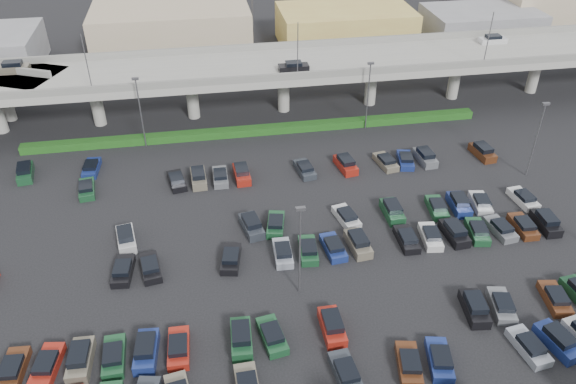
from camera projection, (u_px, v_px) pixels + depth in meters
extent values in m
plane|color=black|center=(286.00, 241.00, 61.85)|extent=(280.00, 280.00, 0.00)
cube|color=gray|center=(251.00, 69.00, 83.77)|extent=(150.00, 13.00, 1.10)
cube|color=slate|center=(255.00, 79.00, 78.09)|extent=(150.00, 0.50, 1.00)
cube|color=slate|center=(246.00, 47.00, 88.25)|extent=(150.00, 0.50, 1.00)
cylinder|color=gray|center=(97.00, 104.00, 82.79)|extent=(1.80, 1.80, 6.70)
cube|color=slate|center=(93.00, 84.00, 81.01)|extent=(2.60, 9.75, 0.50)
cylinder|color=gray|center=(192.00, 97.00, 84.73)|extent=(1.80, 1.80, 6.70)
cube|color=slate|center=(190.00, 77.00, 82.95)|extent=(2.60, 9.75, 0.50)
cylinder|color=gray|center=(284.00, 91.00, 86.66)|extent=(1.80, 1.80, 6.70)
cube|color=slate|center=(284.00, 71.00, 84.88)|extent=(2.60, 9.75, 0.50)
cylinder|color=gray|center=(371.00, 84.00, 88.60)|extent=(1.80, 1.80, 6.70)
cube|color=slate|center=(373.00, 65.00, 86.82)|extent=(2.60, 9.75, 0.50)
cylinder|color=gray|center=(455.00, 78.00, 90.54)|extent=(1.80, 1.80, 6.70)
cube|color=slate|center=(458.00, 60.00, 88.75)|extent=(2.60, 9.75, 0.50)
cylinder|color=gray|center=(535.00, 73.00, 92.47)|extent=(1.80, 1.80, 6.70)
cube|color=slate|center=(539.00, 54.00, 90.69)|extent=(2.60, 9.75, 0.50)
cube|color=#665F50|center=(14.00, 69.00, 80.90)|extent=(4.40, 1.82, 1.05)
cube|color=black|center=(12.00, 64.00, 80.43)|extent=(2.60, 1.60, 0.65)
cube|color=black|center=(294.00, 68.00, 81.61)|extent=(4.40, 1.82, 0.82)
cube|color=black|center=(294.00, 63.00, 81.26)|extent=(2.30, 1.60, 0.50)
cube|color=#BABABC|center=(493.00, 40.00, 91.19)|extent=(4.40, 1.82, 0.82)
cube|color=black|center=(493.00, 37.00, 90.84)|extent=(2.30, 1.60, 0.50)
cylinder|color=#4F4E54|center=(87.00, 64.00, 73.19)|extent=(0.14, 0.14, 8.00)
cylinder|color=#4F4E54|center=(298.00, 51.00, 77.06)|extent=(0.14, 0.14, 8.00)
cylinder|color=#4F4E54|center=(488.00, 40.00, 80.94)|extent=(0.14, 0.14, 8.00)
cylinder|color=gray|center=(6.00, 99.00, 84.01)|extent=(1.60, 1.60, 6.70)
cube|color=#173D12|center=(258.00, 130.00, 81.87)|extent=(66.00, 1.60, 1.10)
cube|color=#2A2F37|center=(346.00, 373.00, 46.86)|extent=(2.21, 4.55, 0.82)
cube|color=black|center=(347.00, 370.00, 46.34)|extent=(1.80, 2.44, 0.50)
cube|color=#4C2714|center=(409.00, 364.00, 47.62)|extent=(2.65, 4.67, 0.82)
cube|color=black|center=(410.00, 361.00, 47.10)|extent=(2.02, 2.57, 0.50)
cube|color=navy|center=(439.00, 360.00, 48.00)|extent=(2.68, 4.68, 0.82)
cube|color=black|center=(441.00, 357.00, 47.48)|extent=(2.04, 2.58, 0.50)
cube|color=gray|center=(528.00, 347.00, 49.14)|extent=(2.39, 4.60, 0.82)
cube|color=black|center=(531.00, 344.00, 48.62)|extent=(1.89, 2.49, 0.50)
cube|color=navy|center=(558.00, 342.00, 49.46)|extent=(2.73, 4.69, 1.05)
cube|color=black|center=(560.00, 336.00, 48.99)|extent=(2.13, 2.89, 0.65)
cube|color=#4C2714|center=(13.00, 370.00, 47.12)|extent=(2.11, 4.51, 0.82)
cube|color=black|center=(11.00, 367.00, 46.60)|extent=(1.75, 2.40, 0.50)
cube|color=maroon|center=(47.00, 366.00, 47.50)|extent=(2.45, 4.62, 0.82)
cube|color=black|center=(45.00, 363.00, 46.98)|extent=(1.92, 2.51, 0.50)
cube|color=#665F50|center=(81.00, 360.00, 47.82)|extent=(2.00, 4.47, 1.05)
cube|color=black|center=(79.00, 354.00, 47.35)|extent=(1.71, 2.66, 0.65)
cube|color=#184426|center=(114.00, 357.00, 48.26)|extent=(1.94, 4.45, 0.82)
cube|color=black|center=(113.00, 354.00, 47.74)|extent=(1.67, 2.34, 0.50)
cube|color=navy|center=(147.00, 352.00, 48.58)|extent=(2.17, 4.53, 1.05)
cube|color=black|center=(145.00, 345.00, 48.11)|extent=(1.80, 2.72, 0.65)
cube|color=maroon|center=(179.00, 348.00, 49.02)|extent=(1.94, 4.45, 0.82)
cube|color=black|center=(178.00, 345.00, 48.50)|extent=(1.67, 2.34, 0.50)
cube|color=#184426|center=(241.00, 339.00, 49.72)|extent=(2.04, 4.49, 1.05)
cube|color=black|center=(241.00, 333.00, 49.25)|extent=(1.73, 2.68, 0.65)
cube|color=#184426|center=(272.00, 336.00, 50.16)|extent=(2.52, 4.64, 0.82)
cube|color=black|center=(272.00, 333.00, 49.65)|extent=(1.96, 2.53, 0.50)
cube|color=maroon|center=(332.00, 327.00, 50.86)|extent=(1.85, 4.41, 1.05)
cube|color=black|center=(332.00, 321.00, 50.39)|extent=(1.62, 2.61, 0.65)
cube|color=black|center=(474.00, 309.00, 52.76)|extent=(2.33, 4.58, 1.05)
cube|color=black|center=(476.00, 302.00, 52.30)|extent=(1.90, 2.77, 0.65)
cube|color=#595B61|center=(501.00, 306.00, 53.21)|extent=(2.66, 4.68, 0.82)
cube|color=black|center=(504.00, 303.00, 52.69)|extent=(2.03, 2.57, 0.50)
cube|color=#4C2714|center=(555.00, 299.00, 53.97)|extent=(2.45, 4.62, 0.82)
cube|color=black|center=(557.00, 296.00, 53.45)|extent=(1.92, 2.51, 0.50)
cube|color=black|center=(123.00, 271.00, 57.20)|extent=(2.25, 4.56, 0.82)
cube|color=black|center=(122.00, 268.00, 56.69)|extent=(1.82, 2.45, 0.50)
cube|color=black|center=(151.00, 268.00, 57.58)|extent=(2.50, 4.64, 0.82)
cube|color=black|center=(150.00, 265.00, 57.07)|extent=(1.95, 2.53, 0.50)
cube|color=black|center=(231.00, 259.00, 58.72)|extent=(2.61, 4.66, 0.82)
cube|color=black|center=(231.00, 256.00, 58.21)|extent=(2.00, 2.56, 0.50)
cube|color=gray|center=(283.00, 253.00, 59.49)|extent=(1.97, 4.46, 0.82)
cube|color=black|center=(283.00, 250.00, 58.97)|extent=(1.68, 2.35, 0.50)
cube|color=#184426|center=(308.00, 250.00, 59.87)|extent=(2.21, 4.55, 0.82)
cube|color=black|center=(309.00, 247.00, 59.35)|extent=(1.81, 2.44, 0.50)
cube|color=navy|center=(333.00, 248.00, 60.25)|extent=(2.26, 4.56, 0.82)
cube|color=black|center=(334.00, 244.00, 59.73)|extent=(1.83, 2.45, 0.50)
cube|color=#665F50|center=(358.00, 244.00, 60.56)|extent=(2.23, 4.55, 1.05)
cube|color=black|center=(359.00, 238.00, 60.10)|extent=(1.84, 2.74, 0.65)
cube|color=black|center=(407.00, 239.00, 61.39)|extent=(1.90, 4.43, 0.82)
cube|color=black|center=(408.00, 236.00, 60.87)|extent=(1.64, 2.33, 0.50)
cube|color=silver|center=(430.00, 237.00, 61.77)|extent=(2.34, 4.59, 0.82)
cube|color=black|center=(432.00, 233.00, 61.25)|extent=(1.87, 2.48, 0.50)
cube|color=black|center=(454.00, 233.00, 62.08)|extent=(2.12, 4.51, 1.05)
cube|color=black|center=(455.00, 228.00, 61.62)|extent=(1.77, 2.70, 0.65)
cube|color=#184426|center=(477.00, 232.00, 62.53)|extent=(2.52, 4.64, 0.82)
cube|color=black|center=(479.00, 228.00, 62.01)|extent=(1.96, 2.53, 0.50)
cube|color=#595B61|center=(500.00, 229.00, 62.91)|extent=(2.32, 4.58, 0.82)
cube|color=black|center=(502.00, 226.00, 62.39)|extent=(1.86, 2.47, 0.50)
cube|color=#4C2714|center=(523.00, 227.00, 63.29)|extent=(1.93, 4.44, 0.82)
cube|color=black|center=(525.00, 223.00, 62.77)|extent=(1.66, 2.34, 0.50)
cube|color=black|center=(546.00, 223.00, 63.60)|extent=(2.00, 4.47, 1.05)
cube|color=black|center=(548.00, 217.00, 63.14)|extent=(1.71, 2.67, 0.65)
cube|color=#BABABC|center=(126.00, 240.00, 61.20)|extent=(2.52, 4.64, 1.05)
cube|color=black|center=(125.00, 234.00, 60.74)|extent=(2.01, 2.83, 0.65)
cube|color=#2A2F37|center=(252.00, 227.00, 63.10)|extent=(2.65, 4.67, 1.05)
cube|color=black|center=(251.00, 221.00, 62.64)|extent=(2.08, 2.86, 0.65)
cube|color=#184426|center=(276.00, 225.00, 63.55)|extent=(2.71, 4.69, 0.82)
cube|color=black|center=(276.00, 221.00, 63.03)|extent=(2.05, 2.59, 0.50)
cube|color=#BABABC|center=(346.00, 217.00, 64.69)|extent=(2.67, 4.68, 0.82)
cube|color=black|center=(347.00, 214.00, 64.18)|extent=(2.03, 2.58, 0.50)
cube|color=#184426|center=(392.00, 212.00, 65.39)|extent=(1.83, 4.40, 1.05)
cube|color=black|center=(393.00, 206.00, 64.92)|extent=(1.61, 2.60, 0.65)
cube|color=#184426|center=(437.00, 208.00, 66.21)|extent=(2.30, 4.57, 0.82)
cube|color=black|center=(438.00, 205.00, 65.69)|extent=(1.85, 2.46, 0.50)
cube|color=navy|center=(459.00, 205.00, 66.53)|extent=(2.17, 4.53, 1.05)
cube|color=black|center=(460.00, 199.00, 66.06)|extent=(1.81, 2.72, 0.65)
cube|color=#B2B3B7|center=(480.00, 203.00, 66.97)|extent=(2.52, 4.64, 0.82)
cube|color=black|center=(482.00, 200.00, 66.46)|extent=(1.96, 2.53, 0.50)
cube|color=silver|center=(523.00, 199.00, 67.73)|extent=(2.23, 4.55, 0.82)
cube|color=black|center=(525.00, 196.00, 67.22)|extent=(1.81, 2.44, 0.50)
cube|color=#184426|center=(87.00, 189.00, 69.45)|extent=(2.35, 4.59, 0.82)
cube|color=black|center=(86.00, 186.00, 68.93)|extent=(1.87, 2.48, 0.50)
cube|color=black|center=(177.00, 181.00, 70.97)|extent=(2.59, 4.66, 0.82)
cube|color=black|center=(176.00, 178.00, 70.46)|extent=(1.99, 2.55, 0.50)
cube|color=#665F50|center=(199.00, 178.00, 71.29)|extent=(2.02, 4.48, 1.05)
cube|color=black|center=(198.00, 173.00, 70.82)|extent=(1.72, 2.67, 0.65)
cube|color=#595B61|center=(220.00, 177.00, 71.73)|extent=(1.83, 4.40, 0.82)
cube|color=black|center=(220.00, 174.00, 71.21)|extent=(1.60, 2.30, 0.50)
cube|color=maroon|center=(242.00, 175.00, 72.05)|extent=(2.05, 4.49, 1.05)
cube|color=black|center=(241.00, 169.00, 71.58)|extent=(1.74, 2.68, 0.65)
cube|color=#2A2F37|center=(305.00, 170.00, 73.25)|extent=(2.43, 4.61, 0.82)
cube|color=black|center=(305.00, 166.00, 72.74)|extent=(1.91, 2.50, 0.50)
cube|color=maroon|center=(346.00, 165.00, 73.95)|extent=(2.49, 4.63, 1.05)
cube|color=black|center=(346.00, 160.00, 73.48)|extent=(1.99, 2.82, 0.65)
cube|color=#665F50|center=(386.00, 162.00, 74.77)|extent=(2.54, 4.64, 0.82)
cube|color=black|center=(386.00, 159.00, 74.26)|extent=(1.97, 2.54, 0.50)
cube|color=navy|center=(405.00, 160.00, 75.15)|extent=(2.65, 4.67, 0.82)
cube|color=black|center=(406.00, 157.00, 74.64)|extent=(2.02, 2.57, 0.50)
cube|color=#595B61|center=(425.00, 158.00, 75.47)|extent=(2.15, 4.53, 1.05)
cube|color=black|center=(426.00, 153.00, 75.01)|extent=(1.80, 2.71, 0.65)
cube|color=#4C2714|center=(482.00, 153.00, 76.61)|extent=(2.31, 4.58, 1.05)
cube|color=black|center=(483.00, 147.00, 76.15)|extent=(1.89, 2.76, 0.65)
cube|color=#184426|center=(25.00, 173.00, 72.31)|extent=(2.44, 4.62, 1.05)
cube|color=black|center=(24.00, 168.00, 71.85)|extent=(1.96, 2.80, 0.65)
cube|color=navy|center=(92.00, 168.00, 73.51)|extent=(2.12, 4.52, 0.82)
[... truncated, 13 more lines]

